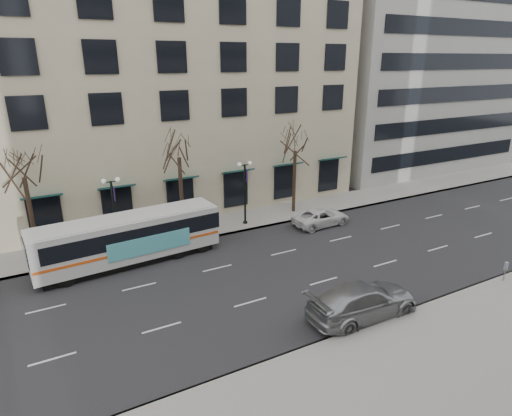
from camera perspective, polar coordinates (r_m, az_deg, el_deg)
ground at (r=25.93m, az=-3.14°, el=-10.07°), size 160.00×160.00×0.00m
sidewalk_far at (r=35.22m, az=-2.03°, el=-1.72°), size 80.00×4.00×0.15m
building_hotel at (r=42.20m, az=-18.97°, el=17.38°), size 40.00×20.00×24.00m
building_office at (r=58.86m, az=18.16°, el=23.12°), size 25.00×20.00×35.00m
tree_far_left at (r=29.95m, az=-28.81°, el=5.34°), size 3.60×3.60×8.34m
tree_far_mid at (r=31.36m, az=-10.32°, el=8.34°), size 3.60×3.60×8.55m
tree_far_right at (r=35.75m, az=5.29°, el=9.11°), size 3.60×3.60×8.06m
lamp_post_left at (r=30.67m, az=-18.38°, el=-0.27°), size 1.22×0.45×5.21m
lamp_post_right at (r=33.61m, az=-1.47°, el=2.42°), size 1.22×0.45×5.21m
city_bus at (r=28.94m, az=-16.47°, el=-3.78°), size 12.00×3.48×3.21m
silver_car at (r=23.23m, az=14.04°, el=-11.90°), size 6.24×2.63×1.80m
white_pickup at (r=34.71m, az=8.66°, el=-1.22°), size 4.87×2.39×1.33m
pay_station at (r=29.54m, az=30.35°, el=-6.86°), size 0.29×0.23×1.19m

